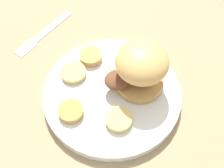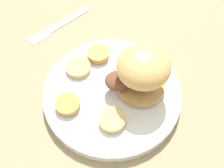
# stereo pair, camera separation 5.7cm
# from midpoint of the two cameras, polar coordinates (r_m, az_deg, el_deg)

# --- Properties ---
(ground_plane) EXTENTS (4.00, 4.00, 0.00)m
(ground_plane) POSITION_cam_midpoint_polar(r_m,az_deg,el_deg) (0.61, -2.67, -2.61)
(ground_plane) COLOR #937F5B
(dinner_plate) EXTENTS (0.26, 0.26, 0.02)m
(dinner_plate) POSITION_cam_midpoint_polar(r_m,az_deg,el_deg) (0.60, -2.72, -2.03)
(dinner_plate) COLOR silver
(dinner_plate) RESTS_ON ground_plane
(sandwich) EXTENTS (0.10, 0.12, 0.10)m
(sandwich) POSITION_cam_midpoint_polar(r_m,az_deg,el_deg) (0.56, 2.18, 2.75)
(sandwich) COLOR tan
(sandwich) RESTS_ON dinner_plate
(potato_round_0) EXTENTS (0.05, 0.05, 0.01)m
(potato_round_0) POSITION_cam_midpoint_polar(r_m,az_deg,el_deg) (0.57, -10.37, -5.16)
(potato_round_0) COLOR #BC8942
(potato_round_0) RESTS_ON dinner_plate
(potato_round_1) EXTENTS (0.05, 0.05, 0.01)m
(potato_round_1) POSITION_cam_midpoint_polar(r_m,az_deg,el_deg) (0.56, -1.74, -6.74)
(potato_round_1) COLOR #DBB766
(potato_round_1) RESTS_ON dinner_plate
(potato_round_2) EXTENTS (0.05, 0.05, 0.01)m
(potato_round_2) POSITION_cam_midpoint_polar(r_m,az_deg,el_deg) (0.64, -6.50, 4.86)
(potato_round_2) COLOR tan
(potato_round_2) RESTS_ON dinner_plate
(potato_round_3) EXTENTS (0.05, 0.05, 0.01)m
(potato_round_3) POSITION_cam_midpoint_polar(r_m,az_deg,el_deg) (0.62, -9.70, 1.88)
(potato_round_3) COLOR #DBB766
(potato_round_3) RESTS_ON dinner_plate
(fork) EXTENTS (0.05, 0.16, 0.00)m
(fork) POSITION_cam_midpoint_polar(r_m,az_deg,el_deg) (0.73, -14.65, 8.82)
(fork) COLOR silver
(fork) RESTS_ON ground_plane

